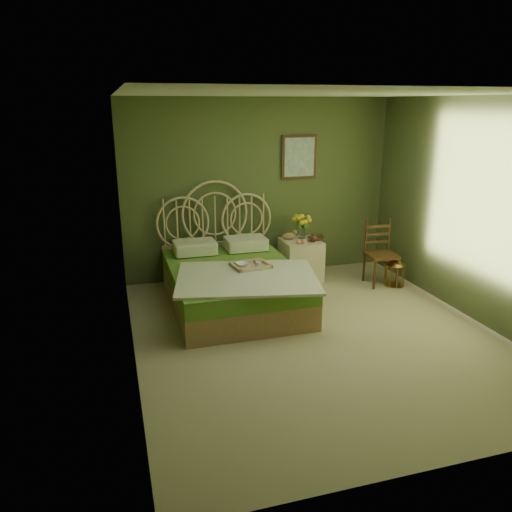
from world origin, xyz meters
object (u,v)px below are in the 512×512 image
object	(u,v)px
bed	(232,281)
chair	(379,249)
nightstand	(301,255)
birdcage	(395,272)

from	to	relation	value
bed	chair	bearing A→B (deg)	4.88
nightstand	chair	xyz separation A→B (m)	(1.02, -0.46, 0.15)
bed	nightstand	xyz separation A→B (m)	(1.20, 0.65, 0.05)
bed	birdcage	distance (m)	2.39
nightstand	birdcage	size ratio (longest dim) A/B	2.44
bed	birdcage	size ratio (longest dim) A/B	5.58
chair	birdcage	world-z (taller)	chair
nightstand	birdcage	bearing A→B (deg)	-28.40
chair	birdcage	xyz separation A→B (m)	(0.17, -0.18, -0.31)
bed	chair	world-z (taller)	bed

